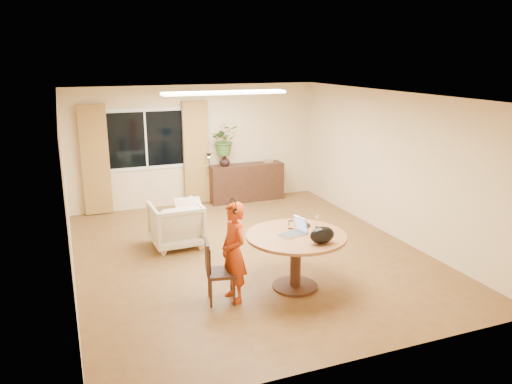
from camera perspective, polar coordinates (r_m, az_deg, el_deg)
floor at (r=8.39m, az=-0.78°, el=-7.05°), size 6.50×6.50×0.00m
ceiling at (r=7.78m, az=-0.85°, el=10.96°), size 6.50×6.50×0.00m
wall_back at (r=11.02m, az=-6.77°, el=5.32°), size 5.50×0.00×5.50m
wall_left at (r=7.51m, az=-20.88°, el=-0.29°), size 0.00×6.50×6.50m
wall_right at (r=9.28m, az=15.32°, el=3.02°), size 0.00×6.50×6.50m
window at (r=10.75m, az=-12.48°, el=5.90°), size 1.70×0.03×1.30m
curtain_left at (r=10.64m, az=-17.90°, el=3.47°), size 0.55×0.08×2.25m
curtain_right at (r=10.95m, az=-6.87°, el=4.43°), size 0.55×0.08×2.25m
ceiling_panel at (r=8.91m, az=-3.60°, el=11.26°), size 2.20×0.35×0.05m
dining_table at (r=7.01m, az=4.58°, el=-6.17°), size 1.40×1.40×0.80m
dining_chair at (r=6.70m, az=-4.01°, el=-9.01°), size 0.48×0.45×0.87m
child at (r=6.64m, az=-2.56°, el=-6.89°), size 0.54×0.39×1.36m
laptop at (r=6.90m, az=4.12°, el=-3.94°), size 0.42×0.33×0.24m
tumbler at (r=7.16m, az=4.00°, el=-3.76°), size 0.10×0.10×0.11m
wine_glass at (r=7.23m, az=7.01°, el=-3.32°), size 0.07×0.07×0.19m
pot_lid at (r=7.28m, az=5.36°, el=-3.76°), size 0.26×0.26×0.04m
handbag at (r=6.62m, az=7.58°, el=-4.91°), size 0.38×0.26×0.23m
armchair at (r=8.70m, az=-9.10°, el=-3.67°), size 0.87×0.89×0.78m
throw at (r=8.56m, az=-7.72°, el=-1.09°), size 0.49×0.58×0.03m
sideboard at (r=11.29m, az=-1.09°, el=1.10°), size 1.68×0.41×0.84m
vase at (r=11.01m, az=-3.60°, el=3.61°), size 0.25×0.25×0.25m
bouquet at (r=10.93m, az=-3.63°, el=5.94°), size 0.62×0.55×0.66m
book_stack at (r=11.38m, az=1.39°, el=3.58°), size 0.22×0.19×0.08m
desk_lamp at (r=10.85m, az=-5.40°, el=3.64°), size 0.15×0.15×0.34m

